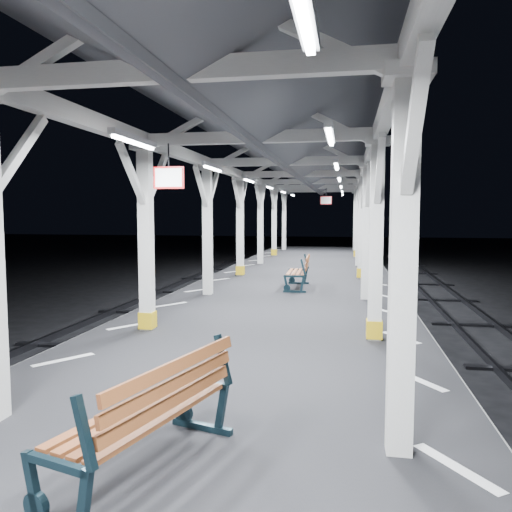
# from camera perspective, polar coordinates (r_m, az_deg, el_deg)

# --- Properties ---
(ground) EXTENTS (120.00, 120.00, 0.00)m
(ground) POSITION_cam_1_polar(r_m,az_deg,el_deg) (7.27, -2.98, -20.38)
(ground) COLOR black
(ground) RESTS_ON ground
(platform) EXTENTS (6.00, 50.00, 1.00)m
(platform) POSITION_cam_1_polar(r_m,az_deg,el_deg) (7.07, -3.00, -16.71)
(platform) COLOR black
(platform) RESTS_ON ground
(hazard_stripes_left) EXTENTS (1.00, 48.00, 0.01)m
(hazard_stripes_left) POSITION_cam_1_polar(r_m,az_deg,el_deg) (7.81, -21.13, -11.01)
(hazard_stripes_left) COLOR silver
(hazard_stripes_left) RESTS_ON platform
(hazard_stripes_right) EXTENTS (1.00, 48.00, 0.01)m
(hazard_stripes_right) POSITION_cam_1_polar(r_m,az_deg,el_deg) (6.79, 18.13, -13.34)
(hazard_stripes_right) COLOR silver
(hazard_stripes_right) RESTS_ON platform
(canopy) EXTENTS (5.40, 49.00, 4.65)m
(canopy) POSITION_cam_1_polar(r_m,az_deg,el_deg) (6.71, -3.19, 17.42)
(canopy) COLOR silver
(canopy) RESTS_ON platform
(bench_mid) EXTENTS (1.13, 1.92, 0.98)m
(bench_mid) POSITION_cam_1_polar(r_m,az_deg,el_deg) (4.25, -11.58, -17.03)
(bench_mid) COLOR black
(bench_mid) RESTS_ON platform
(bench_far) EXTENTS (0.68, 1.70, 0.91)m
(bench_far) POSITION_cam_1_polar(r_m,az_deg,el_deg) (14.04, 5.09, -1.72)
(bench_far) COLOR black
(bench_far) RESTS_ON platform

